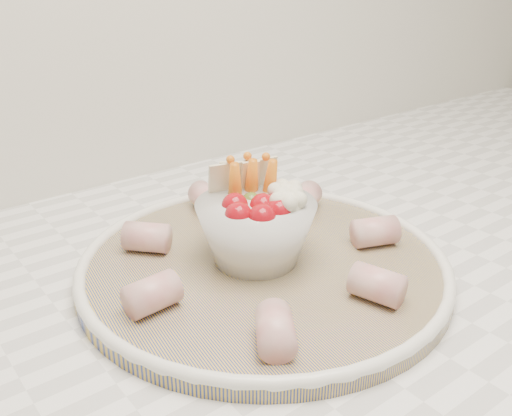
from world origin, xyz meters
TOP-DOWN VIEW (x-y plane):
  - serving_platter at (0.02, 1.42)m, footprint 0.42×0.42m
  - veggie_bowl at (0.02, 1.43)m, footprint 0.12×0.12m
  - cured_meat_rolls at (0.02, 1.42)m, footprint 0.29×0.30m

SIDE VIEW (x-z plane):
  - serving_platter at x=0.02m, z-range 0.92..0.94m
  - cured_meat_rolls at x=0.02m, z-range 0.93..0.97m
  - veggie_bowl at x=0.02m, z-range 0.92..1.02m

